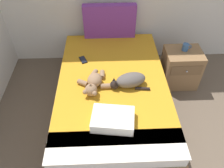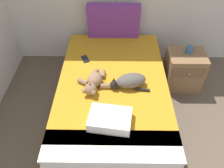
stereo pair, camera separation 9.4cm
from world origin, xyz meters
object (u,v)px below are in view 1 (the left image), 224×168
throw_pillow (113,119)px  bed (112,94)px  nightstand (180,68)px  patterned_cushion (110,21)px  teddy_bear (94,83)px  cell_phone (83,60)px  cat (129,81)px  mug (186,47)px

throw_pillow → bed: bearing=87.9°
nightstand → patterned_cushion: bearing=152.0°
teddy_bear → cell_phone: teddy_bear is taller
throw_pillow → nightstand: 1.46m
cat → teddy_bear: (-0.40, -0.02, -0.01)m
cat → nightstand: bearing=34.0°
patterned_cushion → nightstand: patterned_cushion is taller
throw_pillow → mug: (1.00, 1.08, 0.05)m
bed → mug: mug is taller
bed → mug: size_ratio=16.99×
teddy_bear → throw_pillow: bearing=-69.0°
throw_pillow → mug: bearing=47.4°
teddy_bear → throw_pillow: (0.19, -0.50, -0.01)m
cat → mug: bearing=35.7°
cell_phone → throw_pillow: bearing=-71.2°
cell_phone → patterned_cushion: bearing=57.0°
nightstand → mug: mug is taller
patterned_cushion → mug: patterned_cushion is taller
bed → patterned_cushion: bearing=90.0°
cat → cell_phone: cat is taller
cat → mug: same height
throw_pillow → nightstand: (0.98, 1.04, -0.27)m
teddy_bear → cell_phone: bearing=106.6°
teddy_bear → nightstand: teddy_bear is taller
patterned_cushion → throw_pillow: (-0.02, -1.55, -0.18)m
nightstand → mug: bearing=76.5°
patterned_cushion → cat: (0.18, -1.04, -0.17)m
cell_phone → nightstand: nightstand is taller
nightstand → mug: (0.01, 0.04, 0.31)m
cat → cell_phone: bearing=138.5°
teddy_bear → mug: 1.32m
throw_pillow → nightstand: size_ratio=0.75×
teddy_bear → mug: bearing=26.3°
bed → cell_phone: 0.59m
teddy_bear → nightstand: 1.32m
teddy_bear → mug: mug is taller
cat → teddy_bear: cat is taller
cell_phone → nightstand: bearing=1.9°
cat → mug: 0.97m
throw_pillow → patterned_cushion: bearing=89.2°
cat → throw_pillow: cat is taller
bed → nightstand: size_ratio=3.82×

